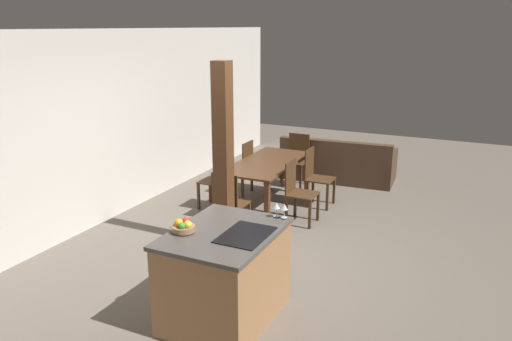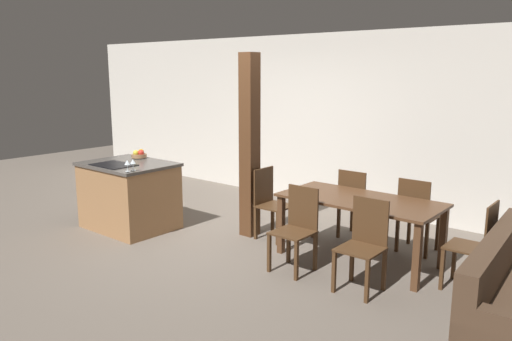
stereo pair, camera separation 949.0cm
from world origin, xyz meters
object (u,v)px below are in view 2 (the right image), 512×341
object	(u,v)px
dining_table	(360,207)
dining_chair_far_right	(416,214)
fruit_bowl	(139,154)
dining_chair_head_end	(271,202)
dining_chair_near_right	(364,243)
kitchen_island	(129,195)
dining_chair_near_left	(297,227)
dining_chair_far_left	(355,203)
dining_chair_foot_end	(477,245)
wine_glass_middle	(133,162)
timber_post	(250,147)
wine_glass_near	(127,163)

from	to	relation	value
dining_table	dining_chair_far_right	xyz separation A→B (m)	(0.40, 0.65, -0.16)
fruit_bowl	dining_chair_head_end	distance (m)	2.06
dining_table	dining_chair_near_right	xyz separation A→B (m)	(0.40, -0.65, -0.16)
kitchen_island	dining_chair_near_right	bearing A→B (deg)	4.13
dining_chair_near_left	dining_chair_far_left	world-z (taller)	same
fruit_bowl	dining_chair_foot_end	distance (m)	4.51
dining_chair_far_left	dining_chair_far_right	size ratio (longest dim) A/B	1.00
kitchen_island	dining_chair_head_end	xyz separation A→B (m)	(1.74, 0.90, 0.02)
fruit_bowl	wine_glass_middle	bearing A→B (deg)	-41.73
dining_chair_far_right	dining_chair_foot_end	bearing A→B (deg)	142.91
dining_chair_far_right	dining_chair_head_end	bearing A→B (deg)	21.44
dining_chair_near_left	dining_chair_far_right	xyz separation A→B (m)	(0.80, 1.30, 0.00)
fruit_bowl	dining_chair_far_right	world-z (taller)	fruit_bowl
dining_chair_near_left	dining_chair_foot_end	bearing A→B (deg)	21.44
dining_chair_near_right	dining_chair_foot_end	distance (m)	1.08
dining_table	dining_chair_far_right	bearing A→B (deg)	58.53
dining_chair_foot_end	dining_chair_head_end	bearing A→B (deg)	-90.00
fruit_bowl	timber_post	size ratio (longest dim) A/B	0.09
dining_chair_near_left	dining_chair_far_right	bearing A→B (deg)	58.53
dining_chair_far_left	timber_post	xyz separation A→B (m)	(-1.14, -0.74, 0.70)
wine_glass_near	dining_chair_foot_end	distance (m)	3.99
wine_glass_near	dining_chair_far_left	world-z (taller)	wine_glass_near
wine_glass_middle	dining_chair_near_right	size ratio (longest dim) A/B	0.16
fruit_bowl	dining_chair_far_left	world-z (taller)	fruit_bowl
wine_glass_near	dining_chair_near_right	distance (m)	3.00
wine_glass_middle	dining_chair_far_right	size ratio (longest dim) A/B	0.16
fruit_bowl	dining_table	distance (m)	3.25
dining_chair_near_left	dining_table	bearing A→B (deg)	58.53
kitchen_island	dining_chair_far_right	bearing A→B (deg)	24.48
dining_chair_far_left	timber_post	world-z (taller)	timber_post
dining_chair_near_right	timber_post	xyz separation A→B (m)	(-1.94, 0.57, 0.70)
dining_chair_near_right	dining_chair_foot_end	bearing A→B (deg)	37.09
dining_chair_far_left	dining_chair_head_end	xyz separation A→B (m)	(-0.86, -0.65, 0.00)
wine_glass_middle	dining_table	xyz separation A→B (m)	(2.48, 1.20, -0.39)
fruit_bowl	dining_table	world-z (taller)	fruit_bowl
wine_glass_middle	dining_chair_near_left	distance (m)	2.22
dining_chair_far_right	dining_chair_foot_end	distance (m)	1.08
fruit_bowl	dining_table	size ratio (longest dim) A/B	0.12
dining_table	dining_chair_near_right	size ratio (longest dim) A/B	1.96
dining_chair_far_left	wine_glass_near	bearing A→B (deg)	42.96
fruit_bowl	dining_chair_near_left	bearing A→B (deg)	-1.63
dining_chair_near_left	wine_glass_middle	bearing A→B (deg)	-165.23
dining_chair_near_left	dining_chair_far_right	size ratio (longest dim) A/B	1.00
dining_chair_near_left	dining_chair_head_end	bearing A→B (deg)	142.91
fruit_bowl	dining_chair_far_right	xyz separation A→B (m)	(3.58, 1.23, -0.49)
dining_table	dining_chair_near_right	bearing A→B (deg)	-58.53
dining_chair_near_left	timber_post	xyz separation A→B (m)	(-1.14, 0.57, 0.70)
dining_table	dining_chair_far_left	xyz separation A→B (m)	(-0.40, 0.65, -0.16)
dining_chair_far_right	dining_chair_foot_end	xyz separation A→B (m)	(0.86, -0.65, 0.00)
wine_glass_middle	timber_post	xyz separation A→B (m)	(0.94, 1.12, 0.15)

